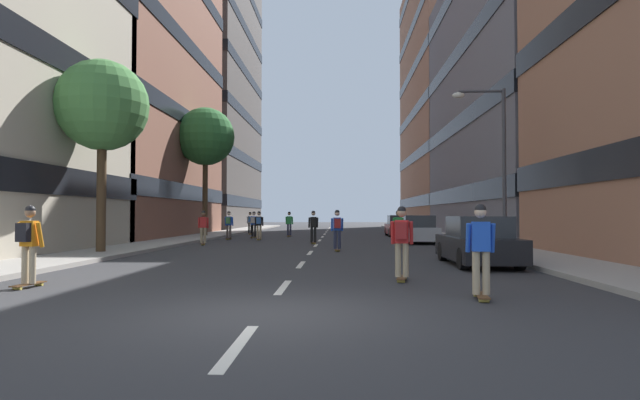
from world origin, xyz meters
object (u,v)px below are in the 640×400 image
object	(u,v)px
skater_5	(398,227)
parked_car_mid	(400,227)
skater_2	(313,225)
skater_7	(250,222)
street_tree_near	(205,137)
skater_0	(229,223)
streetlamp_right	(495,151)
skater_3	(203,226)
skater_11	(289,223)
street_tree_mid	(102,106)
skater_6	(481,246)
parked_car_near	(418,230)
skater_4	(29,241)
skater_9	(337,228)
skater_1	(254,223)
skater_10	(402,238)
skater_8	(259,224)
parked_car_far	(478,243)

from	to	relation	value
skater_5	parked_car_mid	bearing A→B (deg)	83.11
skater_2	skater_7	size ratio (longest dim) A/B	1.00
street_tree_near	skater_0	distance (m)	7.16
streetlamp_right	skater_3	xyz separation A→B (m)	(-13.28, 5.49, -3.15)
skater_2	skater_11	world-z (taller)	same
street_tree_mid	skater_7	distance (m)	21.12
skater_6	street_tree_mid	bearing A→B (deg)	140.00
parked_car_near	skater_4	world-z (taller)	skater_4
streetlamp_right	skater_5	size ratio (longest dim) A/B	3.65
skater_0	skater_5	distance (m)	11.98
skater_2	skater_9	world-z (taller)	same
street_tree_near	streetlamp_right	world-z (taller)	street_tree_near
skater_0	skater_1	xyz separation A→B (m)	(1.19, 2.23, 0.00)
skater_4	skater_10	distance (m)	8.30
skater_10	skater_2	bearing A→B (deg)	100.76
street_tree_near	parked_car_mid	bearing A→B (deg)	8.61
skater_2	streetlamp_right	bearing A→B (deg)	-41.17
skater_1	skater_9	world-z (taller)	same
parked_car_near	skater_11	world-z (taller)	skater_11
parked_car_near	skater_1	size ratio (longest dim) A/B	2.47
streetlamp_right	skater_10	distance (m)	10.25
skater_6	skater_8	world-z (taller)	same
skater_0	skater_6	size ratio (longest dim) A/B	1.00
parked_car_mid	skater_11	xyz separation A→B (m)	(-7.90, -0.82, 0.29)
street_tree_mid	skater_1	size ratio (longest dim) A/B	4.22
skater_2	skater_4	world-z (taller)	same
parked_car_mid	streetlamp_right	size ratio (longest dim) A/B	0.68
skater_1	skater_7	size ratio (longest dim) A/B	1.00
skater_2	parked_car_mid	bearing A→B (deg)	59.54
street_tree_mid	skater_5	world-z (taller)	street_tree_mid
skater_8	parked_car_near	bearing A→B (deg)	-17.15
street_tree_near	skater_9	world-z (taller)	street_tree_near
parked_car_mid	skater_10	xyz separation A→B (m)	(-2.83, -24.93, 0.32)
parked_car_mid	street_tree_mid	world-z (taller)	street_tree_mid
skater_5	skater_7	size ratio (longest dim) A/B	1.00
skater_0	skater_1	bearing A→B (deg)	61.82
skater_7	skater_10	size ratio (longest dim) A/B	1.00
skater_11	skater_6	bearing A→B (deg)	-76.88
skater_10	skater_9	bearing A→B (deg)	99.22
street_tree_mid	skater_11	size ratio (longest dim) A/B	4.22
skater_6	parked_car_far	bearing A→B (deg)	75.64
parked_car_near	skater_0	size ratio (longest dim) A/B	2.47
parked_car_far	skater_2	xyz separation A→B (m)	(-5.72, 11.29, 0.29)
parked_car_near	skater_3	bearing A→B (deg)	-168.31
streetlamp_right	skater_7	bearing A→B (deg)	124.48
streetlamp_right	skater_9	size ratio (longest dim) A/B	3.65
parked_car_near	parked_car_far	bearing A→B (deg)	-90.00
skater_5	skater_8	bearing A→B (deg)	139.91
parked_car_mid	streetlamp_right	world-z (taller)	streetlamp_right
streetlamp_right	skater_11	xyz separation A→B (m)	(-9.82, 15.58, -3.15)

